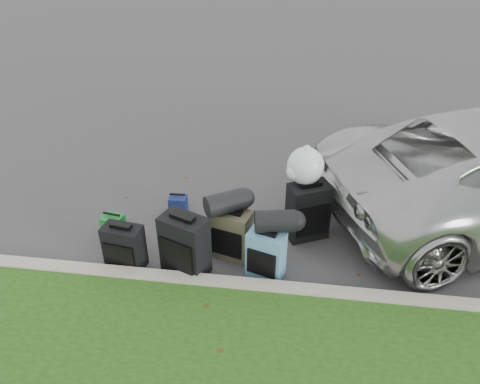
# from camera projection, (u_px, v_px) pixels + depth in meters

# --- Properties ---
(ground) EXTENTS (120.00, 120.00, 0.00)m
(ground) POSITION_uv_depth(u_px,v_px,m) (246.00, 237.00, 6.04)
(ground) COLOR #383535
(ground) RESTS_ON ground
(curb) EXTENTS (120.00, 0.18, 0.15)m
(curb) POSITION_uv_depth(u_px,v_px,m) (235.00, 287.00, 5.17)
(curb) COLOR #9E937F
(curb) RESTS_ON ground
(suitcase_small_black) EXTENTS (0.48, 0.31, 0.56)m
(suitcase_small_black) POSITION_uv_depth(u_px,v_px,m) (124.00, 247.00, 5.43)
(suitcase_small_black) COLOR black
(suitcase_small_black) RESTS_ON ground
(suitcase_large_black_left) EXTENTS (0.60, 0.48, 0.75)m
(suitcase_large_black_left) POSITION_uv_depth(u_px,v_px,m) (185.00, 245.00, 5.30)
(suitcase_large_black_left) COLOR black
(suitcase_large_black_left) RESTS_ON ground
(suitcase_olive) EXTENTS (0.52, 0.40, 0.63)m
(suitcase_olive) POSITION_uv_depth(u_px,v_px,m) (232.00, 234.00, 5.58)
(suitcase_olive) COLOR #393625
(suitcase_olive) RESTS_ON ground
(suitcase_teal) EXTENTS (0.47, 0.36, 0.59)m
(suitcase_teal) POSITION_uv_depth(u_px,v_px,m) (266.00, 255.00, 5.29)
(suitcase_teal) COLOR teal
(suitcase_teal) RESTS_ON ground
(suitcase_large_black_right) EXTENTS (0.58, 0.49, 0.75)m
(suitcase_large_black_right) POSITION_uv_depth(u_px,v_px,m) (308.00, 211.00, 5.87)
(suitcase_large_black_right) COLOR black
(suitcase_large_black_right) RESTS_ON ground
(tote_green) EXTENTS (0.29, 0.25, 0.29)m
(tote_green) POSITION_uv_depth(u_px,v_px,m) (114.00, 226.00, 5.99)
(tote_green) COLOR #1C7E2C
(tote_green) RESTS_ON ground
(tote_navy) EXTENTS (0.25, 0.20, 0.26)m
(tote_navy) POSITION_uv_depth(u_px,v_px,m) (178.00, 205.00, 6.44)
(tote_navy) COLOR navy
(tote_navy) RESTS_ON ground
(duffel_left) EXTENTS (0.54, 0.47, 0.26)m
(duffel_left) POSITION_uv_depth(u_px,v_px,m) (226.00, 203.00, 5.35)
(duffel_left) COLOR black
(duffel_left) RESTS_ON suitcase_olive
(duffel_right) EXTENTS (0.48, 0.32, 0.25)m
(duffel_right) POSITION_uv_depth(u_px,v_px,m) (275.00, 221.00, 5.12)
(duffel_right) COLOR black
(duffel_right) RESTS_ON suitcase_teal
(trash_bag) EXTENTS (0.45, 0.45, 0.45)m
(trash_bag) POSITION_uv_depth(u_px,v_px,m) (305.00, 166.00, 5.62)
(trash_bag) COLOR white
(trash_bag) RESTS_ON suitcase_large_black_right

